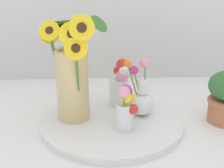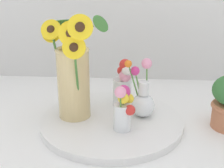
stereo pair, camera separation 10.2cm
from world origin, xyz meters
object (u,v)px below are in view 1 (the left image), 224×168
object	(u,v)px
serving_tray	(112,122)
vase_small_center	(126,107)
vase_small_back	(120,84)
mason_jar_sunflowers	(72,76)
vase_bulb_right	(141,97)

from	to	relation	value
serving_tray	vase_small_center	bearing A→B (deg)	-60.79
vase_small_center	vase_small_back	distance (m)	0.18
serving_tray	mason_jar_sunflowers	bearing A→B (deg)	174.17
vase_bulb_right	vase_small_back	world-z (taller)	vase_bulb_right
serving_tray	mason_jar_sunflowers	distance (m)	0.21
mason_jar_sunflowers	vase_bulb_right	size ratio (longest dim) A/B	1.80
vase_small_center	vase_bulb_right	bearing A→B (deg)	58.48
serving_tray	vase_small_center	size ratio (longest dim) A/B	3.07
vase_small_center	vase_small_back	size ratio (longest dim) A/B	0.86
mason_jar_sunflowers	vase_small_back	size ratio (longest dim) A/B	1.99
mason_jar_sunflowers	vase_small_center	distance (m)	0.21
mason_jar_sunflowers	vase_small_back	bearing A→B (deg)	30.40
serving_tray	vase_bulb_right	world-z (taller)	vase_bulb_right
vase_bulb_right	mason_jar_sunflowers	bearing A→B (deg)	-176.01
serving_tray	vase_small_back	xyz separation A→B (m)	(0.03, 0.11, 0.09)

